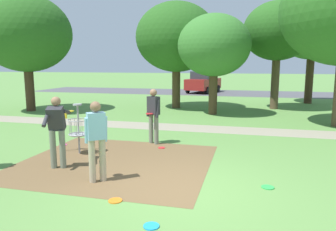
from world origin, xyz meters
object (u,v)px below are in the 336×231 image
at_px(frisbee_far_left, 268,187).
at_px(tree_near_left, 176,37).
at_px(frisbee_scattered_b, 115,201).
at_px(frisbee_mid_grass, 162,148).
at_px(player_waiting_left, 96,137).
at_px(frisbee_scattered_a, 63,145).
at_px(tree_mid_center, 313,27).
at_px(frisbee_near_basket, 151,226).
at_px(disc_golf_basket, 77,127).
at_px(player_foreground_watching, 153,113).
at_px(tree_far_center, 278,31).
at_px(player_throwing, 57,127).
at_px(tree_mid_left, 26,34).
at_px(parked_car_leftmost, 203,82).
at_px(tree_near_right, 214,46).

height_order(frisbee_far_left, tree_near_left, tree_near_left).
relative_size(frisbee_scattered_b, tree_near_left, 0.04).
xyz_separation_m(frisbee_mid_grass, tree_near_left, (-1.52, 8.63, 3.89)).
relative_size(player_waiting_left, frisbee_mid_grass, 8.45).
bearing_deg(frisbee_scattered_a, frisbee_scattered_b, -46.28).
bearing_deg(tree_mid_center, frisbee_near_basket, -106.38).
bearing_deg(disc_golf_basket, player_foreground_watching, 41.62).
distance_m(frisbee_near_basket, frisbee_mid_grass, 4.58).
xyz_separation_m(tree_mid_center, tree_far_center, (-2.28, -3.18, -0.53)).
distance_m(player_foreground_watching, frisbee_scattered_a, 2.94).
xyz_separation_m(disc_golf_basket, frisbee_scattered_a, (-0.89, 0.67, -0.74)).
height_order(player_throwing, tree_mid_left, tree_mid_left).
distance_m(frisbee_scattered_b, tree_near_left, 13.07).
relative_size(frisbee_far_left, tree_near_left, 0.04).
bearing_deg(tree_near_left, tree_mid_left, -157.41).
relative_size(tree_far_center, parked_car_leftmost, 1.28).
bearing_deg(frisbee_scattered_b, player_foreground_watching, 97.34).
relative_size(tree_mid_left, parked_car_leftmost, 1.33).
bearing_deg(frisbee_scattered_b, tree_mid_center, 70.11).
relative_size(frisbee_near_basket, tree_near_left, 0.04).
height_order(player_waiting_left, tree_mid_center, tree_mid_center).
bearing_deg(frisbee_far_left, frisbee_scattered_a, 161.41).
bearing_deg(player_throwing, tree_near_right, 73.73).
distance_m(frisbee_far_left, parked_car_leftmost, 21.69).
xyz_separation_m(player_throwing, frisbee_mid_grass, (1.92, 2.33, -0.98)).
distance_m(tree_near_right, parked_car_leftmost, 12.46).
bearing_deg(frisbee_mid_grass, tree_far_center, 68.12).
distance_m(player_foreground_watching, tree_mid_center, 14.38).
xyz_separation_m(player_foreground_watching, frisbee_far_left, (3.26, -2.87, -0.96)).
xyz_separation_m(player_throwing, tree_mid_center, (8.03, 15.06, 3.72)).
height_order(disc_golf_basket, frisbee_mid_grass, disc_golf_basket).
distance_m(player_throwing, tree_mid_center, 17.47).
xyz_separation_m(frisbee_near_basket, frisbee_far_left, (1.82, 2.05, 0.00)).
xyz_separation_m(frisbee_scattered_a, tree_near_left, (1.51, 9.05, 3.89)).
bearing_deg(frisbee_scattered_a, tree_mid_left, 133.55).
distance_m(player_foreground_watching, frisbee_far_left, 4.45).
distance_m(player_throwing, frisbee_near_basket, 3.79).
bearing_deg(tree_mid_center, tree_far_center, -125.63).
height_order(player_waiting_left, frisbee_far_left, player_waiting_left).
height_order(player_waiting_left, parked_car_leftmost, parked_car_leftmost).
relative_size(tree_near_right, tree_far_center, 0.84).
bearing_deg(tree_far_center, frisbee_scattered_a, -124.53).
bearing_deg(player_waiting_left, frisbee_scattered_a, 134.10).
distance_m(tree_near_left, tree_far_center, 5.44).
height_order(tree_mid_center, tree_far_center, tree_mid_center).
bearing_deg(frisbee_far_left, player_foreground_watching, 138.69).
bearing_deg(frisbee_far_left, player_waiting_left, -171.47).
bearing_deg(frisbee_scattered_b, tree_far_center, 74.52).
height_order(frisbee_mid_grass, tree_near_right, tree_near_right).
height_order(player_waiting_left, tree_far_center, tree_far_center).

